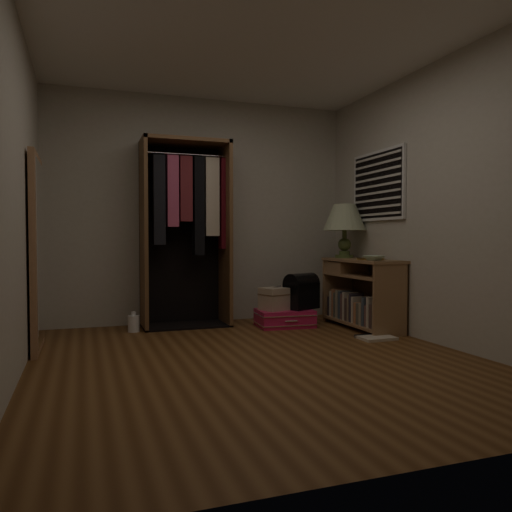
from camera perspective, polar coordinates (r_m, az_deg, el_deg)
name	(u,v)px	position (r m, az deg, el deg)	size (l,w,h in m)	color
ground	(260,360)	(4.07, 0.43, -11.84)	(4.00, 4.00, 0.00)	brown
room_walls	(267,173)	(4.05, 1.24, 9.48)	(3.52, 4.02, 2.60)	#BDB7A8
console_bookshelf	(359,292)	(5.59, 11.74, -4.04)	(0.42, 1.12, 0.75)	#916A46
open_wardrobe	(188,217)	(5.61, -7.75, 4.47)	(0.98, 0.50, 2.05)	brown
floor_mirror	(37,253)	(4.73, -23.75, 0.35)	(0.06, 0.80, 1.70)	#A97652
pink_suitcase	(285,318)	(5.57, 3.29, -7.08)	(0.65, 0.49, 0.19)	#C7184E
train_case	(277,298)	(5.52, 2.46, -4.86)	(0.43, 0.36, 0.26)	tan
black_bag	(301,291)	(5.61, 5.20, -3.95)	(0.43, 0.36, 0.40)	black
table_lamp	(345,219)	(5.87, 10.09, 4.23)	(0.55, 0.55, 0.62)	#405328
brass_tray	(371,259)	(5.39, 12.96, -0.33)	(0.36, 0.36, 0.02)	#B38E45
ceramic_bowl	(374,258)	(5.24, 13.32, -0.22)	(0.20, 0.20, 0.05)	#B2D5BA
white_jug	(134,323)	(5.40, -13.80, -7.48)	(0.13, 0.13, 0.21)	white
floor_book	(375,337)	(5.04, 13.45, -9.02)	(0.33, 0.27, 0.03)	beige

